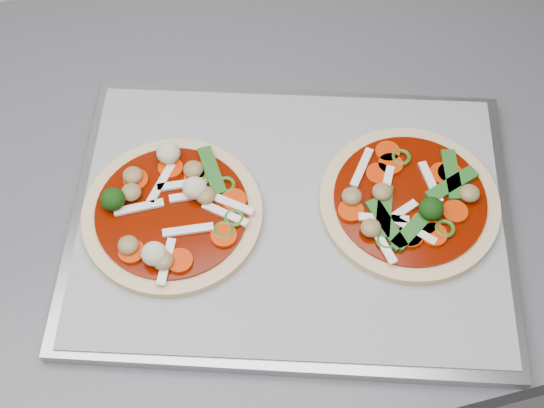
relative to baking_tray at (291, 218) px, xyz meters
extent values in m
cube|color=#B5B5B3|center=(0.39, 0.08, -0.48)|extent=(3.60, 0.60, 0.86)
cube|color=#98999D|center=(0.00, 0.00, 0.00)|extent=(0.51, 0.43, 0.01)
cube|color=#99999E|center=(0.00, 0.00, 0.01)|extent=(0.48, 0.41, 0.00)
cylinder|color=#D8B987|center=(-0.11, 0.03, 0.01)|extent=(0.19, 0.19, 0.01)
cylinder|color=#660F00|center=(-0.11, 0.03, 0.02)|extent=(0.16, 0.16, 0.00)
cube|color=white|center=(-0.13, -0.03, 0.02)|extent=(0.03, 0.05, 0.00)
cylinder|color=red|center=(-0.12, -0.03, 0.02)|extent=(0.04, 0.04, 0.00)
cylinder|color=red|center=(-0.14, 0.07, 0.02)|extent=(0.03, 0.03, 0.00)
torus|color=#325414|center=(-0.07, 0.04, 0.02)|extent=(0.02, 0.02, 0.00)
torus|color=#325414|center=(-0.06, 0.04, 0.02)|extent=(0.02, 0.02, 0.00)
ellipsoid|color=#15360D|center=(-0.17, 0.04, 0.03)|extent=(0.03, 0.03, 0.02)
ellipsoid|color=#BEB596|center=(-0.14, -0.02, 0.03)|extent=(0.03, 0.03, 0.02)
ellipsoid|color=#BEB596|center=(-0.09, 0.04, 0.03)|extent=(0.03, 0.03, 0.02)
cylinder|color=red|center=(-0.16, -0.01, 0.02)|extent=(0.03, 0.03, 0.00)
ellipsoid|color=olive|center=(-0.16, -0.01, 0.03)|extent=(0.02, 0.02, 0.01)
cube|color=white|center=(-0.10, 0.00, 0.02)|extent=(0.05, 0.01, 0.00)
cube|color=white|center=(-0.06, 0.02, 0.02)|extent=(0.04, 0.04, 0.00)
cube|color=white|center=(-0.06, 0.01, 0.02)|extent=(0.04, 0.04, 0.00)
cylinder|color=red|center=(-0.10, 0.07, 0.02)|extent=(0.03, 0.03, 0.00)
cylinder|color=red|center=(-0.07, -0.02, 0.02)|extent=(0.03, 0.03, 0.00)
torus|color=#325414|center=(-0.06, 0.00, 0.02)|extent=(0.03, 0.03, 0.00)
cube|color=white|center=(-0.12, 0.06, 0.02)|extent=(0.03, 0.04, 0.00)
ellipsoid|color=olive|center=(-0.08, 0.06, 0.03)|extent=(0.03, 0.03, 0.01)
torus|color=#325414|center=(-0.08, 0.06, 0.02)|extent=(0.03, 0.03, 0.00)
ellipsoid|color=#BEB596|center=(-0.10, 0.09, 0.03)|extent=(0.03, 0.03, 0.02)
cube|color=white|center=(-0.14, 0.03, 0.02)|extent=(0.05, 0.01, 0.00)
torus|color=#325414|center=(-0.08, 0.06, 0.02)|extent=(0.03, 0.03, 0.00)
cube|color=white|center=(-0.09, 0.03, 0.02)|extent=(0.05, 0.01, 0.00)
cylinder|color=red|center=(-0.08, 0.06, 0.02)|extent=(0.04, 0.04, 0.00)
ellipsoid|color=olive|center=(-0.13, -0.03, 0.03)|extent=(0.03, 0.03, 0.01)
cube|color=white|center=(-0.10, 0.05, 0.02)|extent=(0.05, 0.01, 0.00)
ellipsoid|color=olive|center=(-0.14, 0.07, 0.03)|extent=(0.03, 0.03, 0.01)
ellipsoid|color=olive|center=(-0.08, 0.03, 0.03)|extent=(0.03, 0.03, 0.01)
cylinder|color=red|center=(-0.05, 0.02, 0.02)|extent=(0.03, 0.03, 0.00)
ellipsoid|color=olive|center=(-0.15, 0.05, 0.03)|extent=(0.02, 0.02, 0.01)
cube|color=#265A20|center=(-0.07, 0.06, 0.02)|extent=(0.02, 0.06, 0.00)
cylinder|color=red|center=(-0.08, 0.05, 0.02)|extent=(0.03, 0.03, 0.00)
torus|color=#325414|center=(-0.07, -0.01, 0.02)|extent=(0.03, 0.03, 0.00)
cylinder|color=#D8B987|center=(0.11, -0.02, 0.01)|extent=(0.25, 0.25, 0.01)
cylinder|color=#660F00|center=(0.11, -0.02, 0.02)|extent=(0.21, 0.21, 0.00)
torus|color=#325414|center=(0.08, -0.06, 0.02)|extent=(0.03, 0.03, 0.00)
cube|color=#265A20|center=(0.08, -0.04, 0.02)|extent=(0.02, 0.06, 0.00)
ellipsoid|color=olive|center=(0.17, -0.03, 0.03)|extent=(0.03, 0.03, 0.01)
cylinder|color=red|center=(0.10, -0.06, 0.02)|extent=(0.03, 0.03, 0.00)
cube|color=white|center=(0.10, -0.05, 0.02)|extent=(0.04, 0.04, 0.00)
torus|color=#325414|center=(0.12, 0.03, 0.02)|extent=(0.03, 0.03, 0.00)
cylinder|color=red|center=(0.05, -0.02, 0.02)|extent=(0.03, 0.03, 0.00)
cube|color=#265A20|center=(0.16, -0.02, 0.02)|extent=(0.06, 0.03, 0.00)
ellipsoid|color=olive|center=(0.09, -0.01, 0.03)|extent=(0.02, 0.02, 0.01)
cube|color=white|center=(0.07, -0.06, 0.02)|extent=(0.02, 0.05, 0.00)
cylinder|color=red|center=(0.15, -0.05, 0.02)|extent=(0.03, 0.03, 0.00)
cube|color=white|center=(0.09, -0.04, 0.02)|extent=(0.05, 0.03, 0.00)
cylinder|color=red|center=(0.12, -0.06, 0.02)|extent=(0.03, 0.03, 0.00)
cube|color=#265A20|center=(0.16, 0.00, 0.02)|extent=(0.03, 0.06, 0.00)
cylinder|color=red|center=(0.15, 0.00, 0.02)|extent=(0.03, 0.03, 0.00)
ellipsoid|color=olive|center=(0.06, -0.04, 0.03)|extent=(0.02, 0.02, 0.01)
ellipsoid|color=#15360D|center=(0.13, -0.04, 0.03)|extent=(0.03, 0.03, 0.02)
cylinder|color=red|center=(0.09, 0.01, 0.02)|extent=(0.03, 0.03, 0.00)
cube|color=#265A20|center=(0.11, -0.05, 0.02)|extent=(0.06, 0.04, 0.00)
cylinder|color=red|center=(0.11, 0.04, 0.02)|extent=(0.03, 0.03, 0.00)
cylinder|color=red|center=(0.12, -0.05, 0.02)|extent=(0.03, 0.03, 0.00)
cube|color=#265A20|center=(0.08, -0.03, 0.02)|extent=(0.04, 0.06, 0.00)
cube|color=white|center=(0.10, 0.00, 0.02)|extent=(0.03, 0.05, 0.00)
cube|color=white|center=(0.08, -0.04, 0.02)|extent=(0.05, 0.02, 0.00)
ellipsoid|color=olive|center=(0.06, -0.01, 0.03)|extent=(0.03, 0.03, 0.01)
cylinder|color=red|center=(0.16, 0.00, 0.02)|extent=(0.03, 0.03, 0.00)
torus|color=#325414|center=(0.13, -0.06, 0.02)|extent=(0.02, 0.02, 0.00)
cylinder|color=red|center=(0.10, -0.06, 0.02)|extent=(0.03, 0.03, 0.00)
cylinder|color=red|center=(0.11, 0.02, 0.02)|extent=(0.03, 0.03, 0.00)
cube|color=white|center=(0.14, -0.01, 0.02)|extent=(0.01, 0.05, 0.00)
cube|color=white|center=(0.08, 0.03, 0.02)|extent=(0.04, 0.04, 0.00)
camera|label=1|loc=(-0.11, -0.36, 0.64)|focal=50.00mm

